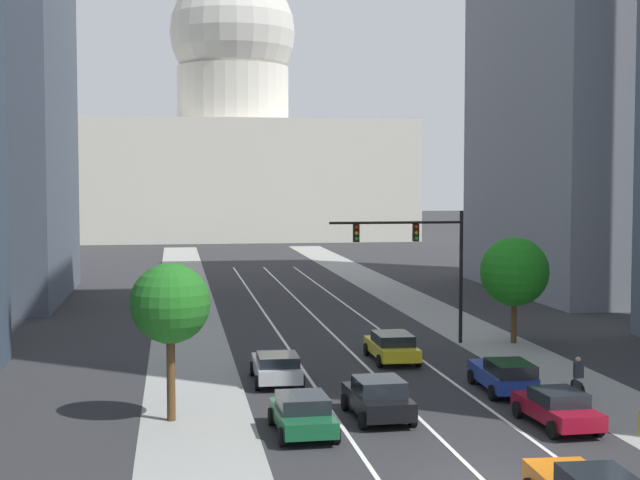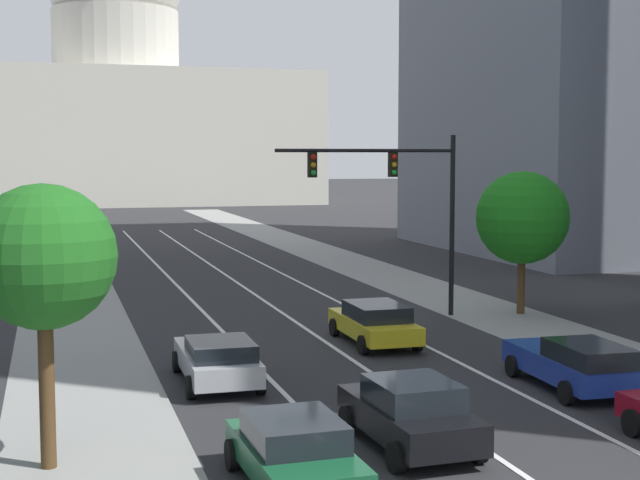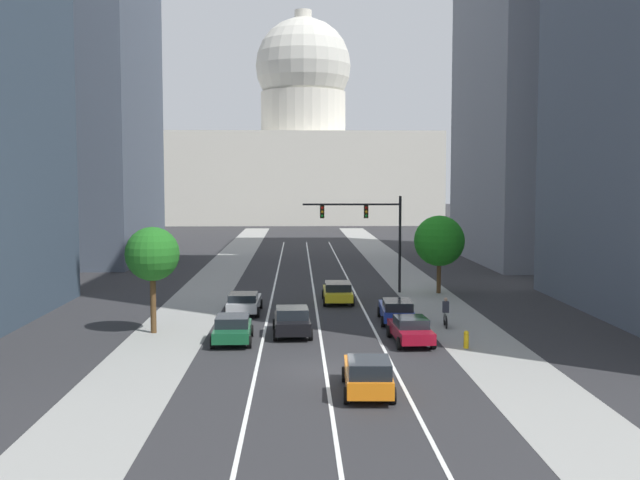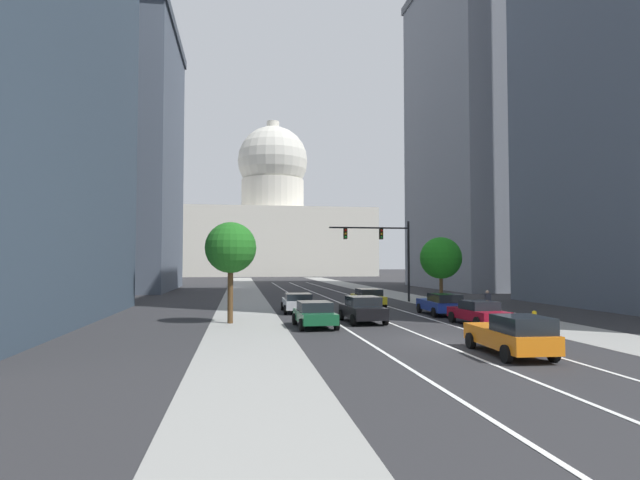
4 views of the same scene
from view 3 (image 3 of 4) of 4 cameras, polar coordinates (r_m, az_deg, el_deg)
The scene contains 21 objects.
ground_plane at distance 73.26m, azimuth -0.75°, elevation -2.08°, with size 400.00×400.00×0.00m, color #2B2B2D.
sidewalk_left at distance 68.65m, azimuth -7.60°, elevation -2.56°, with size 4.19×130.00×0.01m, color gray.
sidewalk_right at distance 68.94m, azimuth 6.21°, elevation -2.51°, with size 4.19×130.00×0.01m, color gray.
lane_stripe_left at distance 58.40m, azimuth -3.53°, elevation -3.76°, with size 0.16×90.00×0.01m, color white.
lane_stripe_center at distance 58.39m, azimuth -0.50°, elevation -3.76°, with size 0.16×90.00×0.01m, color white.
lane_stripe_right at distance 58.53m, azimuth 2.52°, elevation -3.74°, with size 0.16×90.00×0.01m, color white.
office_tower_far_left at distance 83.84m, azimuth -18.46°, elevation 10.23°, with size 16.09×21.94×34.12m.
office_tower_far_right at distance 83.46m, azimuth 17.18°, elevation 13.94°, with size 16.29×24.54×44.64m.
capitol_building at distance 151.66m, azimuth -1.27°, elevation 6.82°, with size 52.71×24.68×42.01m.
car_blue at distance 44.93m, azimuth 5.80°, elevation -5.29°, with size 2.11×4.76×1.48m.
car_green at distance 39.65m, azimuth -6.64°, elevation -6.67°, with size 2.15×4.22×1.40m.
car_crimson at distance 39.50m, azimuth 6.88°, elevation -6.74°, with size 2.10×4.50×1.38m.
car_silver at distance 48.06m, azimuth -5.77°, elevation -4.70°, with size 2.16×4.71×1.37m.
car_yellow at distance 52.06m, azimuth 1.35°, elevation -3.94°, with size 2.12×4.77×1.43m.
car_orange at distance 30.13m, azimuth 3.65°, elevation -10.12°, with size 2.11×4.66×1.58m.
car_black at distance 41.18m, azimuth -2.13°, elevation -6.14°, with size 2.23×4.30×1.55m.
traffic_signal_mast at distance 56.38m, azimuth 3.86°, elevation 1.16°, with size 7.41×0.39×7.27m.
fire_hydrant at distance 38.76m, azimuth 11.02°, elevation -7.40°, with size 0.26×0.35×0.91m.
cyclist at distance 43.96m, azimuth 9.50°, elevation -5.45°, with size 0.38×1.70×1.72m.
street_tree_far_right at distance 56.71m, azimuth 9.02°, elevation -0.07°, with size 3.78×3.78×5.83m.
street_tree_near_left at distance 42.28m, azimuth -12.59°, elevation -1.08°, with size 2.98×2.98×5.89m.
Camera 3 is at (-1.24, -32.77, 8.41)m, focal length 42.23 mm.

